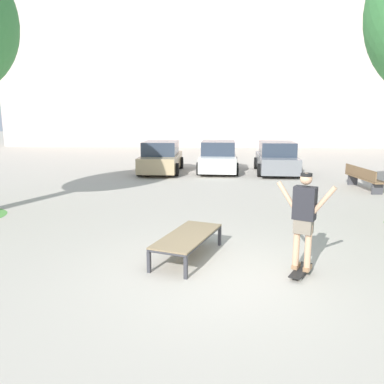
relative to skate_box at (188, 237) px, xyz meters
The scene contains 9 objects.
ground_plane 1.12m from the skate_box, 55.36° to the right, with size 120.00×120.00×0.00m, color #B2AA9E.
building_facade 29.05m from the skate_box, 86.67° to the left, with size 39.67×4.00×14.57m, color beige.
skate_box is the anchor object (origin of this frame).
skateboard 2.16m from the skate_box, 19.31° to the right, with size 0.56×0.80×0.09m.
skater 2.23m from the skate_box, 19.26° to the right, with size 0.92×0.55×1.69m.
car_tan 11.53m from the skate_box, 100.24° to the left, with size 1.93×4.20×1.50m.
car_white 11.72m from the skate_box, 86.45° to the left, with size 2.03×4.26×1.50m.
car_grey 11.88m from the skate_box, 72.85° to the left, with size 2.07×4.28×1.50m.
park_bench 9.53m from the skate_box, 50.37° to the left, with size 0.65×2.43×0.83m.
Camera 1 is at (-0.12, -6.12, 2.71)m, focal length 35.56 mm.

